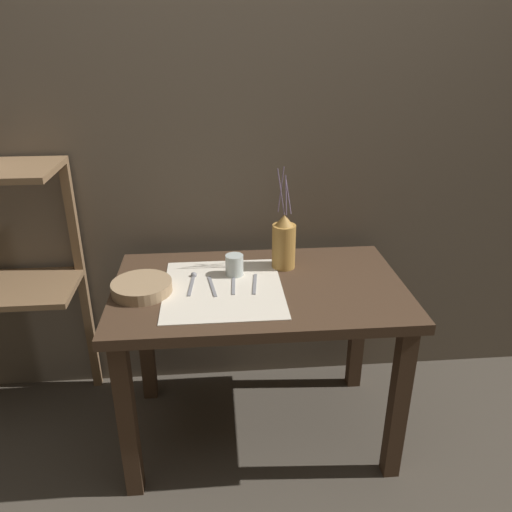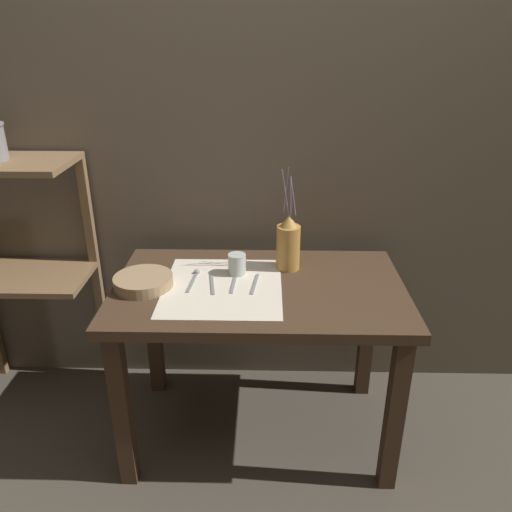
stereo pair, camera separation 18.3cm
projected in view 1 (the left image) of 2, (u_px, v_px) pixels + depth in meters
ground_plane at (259, 429)px, 2.16m from camera, size 12.00×12.00×0.00m
stone_wall_back at (249, 130)px, 2.08m from camera, size 7.00×0.06×2.40m
wooden_table at (259, 310)px, 1.92m from camera, size 1.10×0.66×0.70m
linen_cloth at (223, 288)px, 1.85m from camera, size 0.44×0.48×0.00m
pitcher_with_flowers at (284, 243)px, 1.98m from camera, size 0.09×0.09×0.41m
wooden_bowl at (142, 287)px, 1.81m from camera, size 0.22×0.22×0.04m
glass_tumbler_near at (234, 265)px, 1.93m from camera, size 0.07×0.07×0.08m
spoon_outer at (193, 279)px, 1.91m from camera, size 0.03×0.18×0.02m
fork_outer at (212, 286)px, 1.86m from camera, size 0.04×0.16×0.00m
fork_inner at (234, 284)px, 1.87m from camera, size 0.02×0.16×0.00m
knife_center at (255, 283)px, 1.88m from camera, size 0.03×0.16×0.00m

